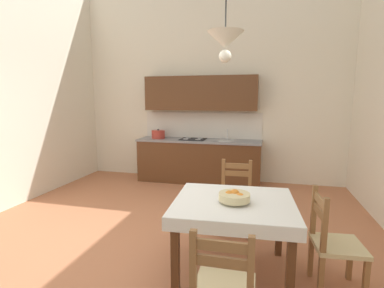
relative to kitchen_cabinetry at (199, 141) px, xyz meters
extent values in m
cube|color=#B7704C|center=(0.17, -2.90, -0.91)|extent=(6.12, 6.94, 0.10)
cube|color=silver|center=(0.17, 0.33, 1.27)|extent=(6.12, 0.12, 4.26)
cube|color=#56331C|center=(0.01, -0.04, -0.43)|extent=(2.54, 0.60, 0.86)
cube|color=gray|center=(0.01, -0.05, 0.02)|extent=(2.57, 0.63, 0.04)
cube|color=silver|center=(0.01, 0.26, 0.32)|extent=(2.54, 0.01, 0.55)
cube|color=#56331C|center=(0.01, 0.09, 0.99)|extent=(2.33, 0.34, 0.70)
cube|color=black|center=(0.01, -0.31, -0.81)|extent=(2.50, 0.02, 0.09)
cylinder|color=silver|center=(0.58, -0.04, 0.04)|extent=(0.34, 0.34, 0.02)
cylinder|color=silver|center=(0.58, 0.10, 0.15)|extent=(0.02, 0.02, 0.22)
cube|color=black|center=(-0.12, -0.04, 0.05)|extent=(0.52, 0.42, 0.01)
cylinder|color=silver|center=(-0.25, -0.14, 0.06)|extent=(0.11, 0.11, 0.01)
cylinder|color=silver|center=(0.01, -0.14, 0.06)|extent=(0.11, 0.11, 0.01)
cylinder|color=silver|center=(-0.25, 0.06, 0.06)|extent=(0.11, 0.11, 0.01)
cylinder|color=silver|center=(0.01, 0.06, 0.06)|extent=(0.11, 0.11, 0.01)
cylinder|color=#B2382D|center=(-0.88, -0.06, 0.12)|extent=(0.28, 0.28, 0.15)
cylinder|color=#B2382D|center=(-0.88, -0.06, 0.20)|extent=(0.29, 0.29, 0.02)
sphere|color=black|center=(-0.88, -0.06, 0.23)|extent=(0.04, 0.04, 0.04)
cube|color=#56331C|center=(1.06, -3.14, -0.12)|extent=(1.16, 1.04, 0.02)
cube|color=#56331C|center=(0.60, -3.60, -0.49)|extent=(0.07, 0.07, 0.73)
cube|color=#56331C|center=(1.58, -3.53, -0.49)|extent=(0.07, 0.07, 0.73)
cube|color=#56331C|center=(0.55, -2.74, -0.49)|extent=(0.07, 0.07, 0.73)
cube|color=#56331C|center=(1.52, -2.68, -0.49)|extent=(0.07, 0.07, 0.73)
cube|color=white|center=(1.06, -3.14, -0.10)|extent=(1.22, 1.11, 0.00)
cube|color=white|center=(1.10, -3.65, -0.17)|extent=(1.16, 0.08, 0.12)
cube|color=white|center=(1.03, -2.62, -0.17)|extent=(1.16, 0.08, 0.12)
cube|color=white|center=(0.48, -3.18, -0.17)|extent=(0.07, 1.03, 0.12)
cube|color=white|center=(1.64, -3.10, -0.17)|extent=(0.07, 1.03, 0.12)
cube|color=olive|center=(1.10, -4.22, -0.01)|extent=(0.32, 0.03, 0.07)
cube|color=olive|center=(1.10, -4.22, -0.12)|extent=(0.32, 0.03, 0.07)
cube|color=#D1BC89|center=(0.99, -2.20, -0.43)|extent=(0.44, 0.44, 0.04)
cube|color=olive|center=(1.17, -2.37, -0.65)|extent=(0.05, 0.05, 0.41)
cube|color=olive|center=(0.81, -2.39, -0.65)|extent=(0.05, 0.05, 0.41)
cube|color=olive|center=(1.16, -2.01, -0.39)|extent=(0.05, 0.05, 0.93)
cube|color=olive|center=(0.80, -2.03, -0.39)|extent=(0.05, 0.05, 0.93)
cube|color=olive|center=(0.98, -2.02, -0.01)|extent=(0.32, 0.04, 0.07)
cube|color=olive|center=(0.98, -2.02, -0.12)|extent=(0.32, 0.04, 0.07)
cube|color=#D1BC89|center=(2.01, -3.18, -0.43)|extent=(0.46, 0.46, 0.04)
cube|color=olive|center=(2.17, -2.98, -0.65)|extent=(0.05, 0.05, 0.41)
cube|color=olive|center=(2.21, -3.34, -0.65)|extent=(0.05, 0.05, 0.41)
cube|color=olive|center=(1.82, -3.02, -0.39)|extent=(0.05, 0.05, 0.93)
cube|color=olive|center=(1.85, -3.37, -0.39)|extent=(0.05, 0.05, 0.93)
cube|color=olive|center=(1.83, -3.20, -0.01)|extent=(0.05, 0.32, 0.07)
cube|color=olive|center=(1.83, -3.20, -0.12)|extent=(0.05, 0.32, 0.07)
cylinder|color=beige|center=(1.07, -3.19, -0.09)|extent=(0.17, 0.17, 0.02)
cylinder|color=beige|center=(1.07, -3.19, -0.04)|extent=(0.30, 0.30, 0.07)
sphere|color=orange|center=(1.02, -3.18, -0.03)|extent=(0.09, 0.09, 0.09)
sphere|color=orange|center=(1.13, -3.21, -0.04)|extent=(0.08, 0.08, 0.08)
sphere|color=orange|center=(1.07, -3.16, -0.03)|extent=(0.10, 0.10, 0.10)
cylinder|color=black|center=(0.97, -3.26, 1.72)|extent=(0.01, 0.01, 0.57)
cone|color=silver|center=(0.97, -3.26, 1.39)|extent=(0.32, 0.32, 0.14)
sphere|color=white|center=(0.97, -3.26, 1.25)|extent=(0.11, 0.11, 0.11)
camera|label=1|loc=(1.33, -5.89, 0.89)|focal=27.29mm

